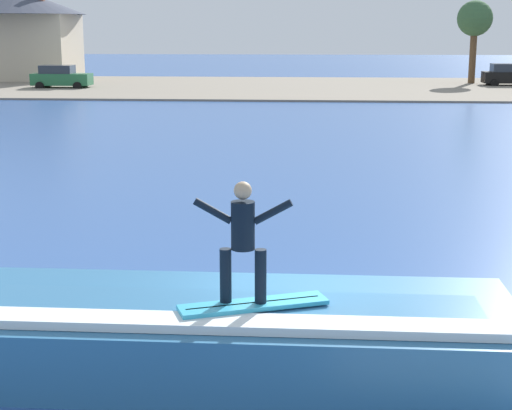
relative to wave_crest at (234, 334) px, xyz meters
name	(u,v)px	position (x,y,z in m)	size (l,w,h in m)	color
ground_plane	(295,338)	(0.84, 1.18, -0.51)	(260.00, 260.00, 0.00)	#31579B
wave_crest	(234,334)	(0.00, 0.00, 0.00)	(8.02, 2.94, 1.09)	teal
surfboard	(253,305)	(0.31, -0.42, 0.61)	(2.06, 1.16, 0.06)	#33A5CC
surfer	(243,236)	(0.17, -0.41, 1.57)	(1.33, 0.32, 1.67)	black
shoreline_bank	(312,87)	(0.84, 53.47, -0.45)	(120.00, 23.87, 0.13)	gray
car_near_shore	(61,77)	(-18.76, 50.98, 0.44)	(4.54, 2.11, 1.86)	#23663D
car_far_shore	(509,75)	(16.76, 56.10, 0.43)	(4.35, 2.14, 1.86)	black
house_with_chimney	(20,28)	(-25.25, 60.48, 4.19)	(11.67, 11.67, 8.33)	beige
tree_tall_bare	(43,35)	(-22.78, 59.08, 3.57)	(3.59, 3.59, 5.92)	brown
tree_short_bushy	(475,20)	(14.13, 58.18, 4.77)	(2.92, 2.92, 6.91)	brown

